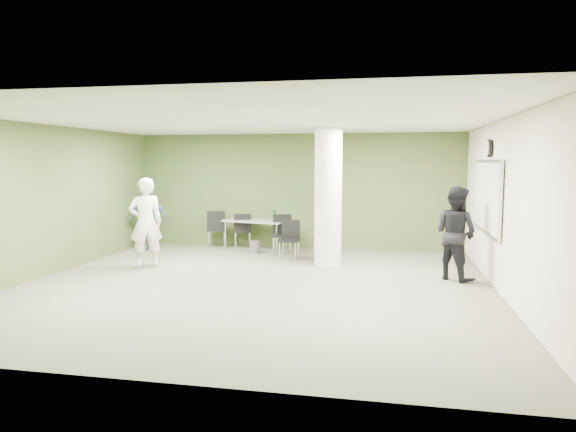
% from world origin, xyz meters
% --- Properties ---
extents(floor, '(8.00, 8.00, 0.00)m').
position_xyz_m(floor, '(0.00, 0.00, 0.00)').
color(floor, '#555644').
rests_on(floor, ground).
extents(ceiling, '(8.00, 8.00, 0.00)m').
position_xyz_m(ceiling, '(0.00, 0.00, 2.80)').
color(ceiling, white).
rests_on(ceiling, wall_back).
extents(wall_back, '(8.00, 2.80, 0.02)m').
position_xyz_m(wall_back, '(0.00, 4.00, 1.40)').
color(wall_back, '#475D2B').
rests_on(wall_back, floor).
extents(wall_left, '(0.02, 8.00, 2.80)m').
position_xyz_m(wall_left, '(-4.00, 0.00, 1.40)').
color(wall_left, '#475D2B').
rests_on(wall_left, floor).
extents(wall_right_cream, '(0.02, 8.00, 2.80)m').
position_xyz_m(wall_right_cream, '(4.00, 0.00, 1.40)').
color(wall_right_cream, beige).
rests_on(wall_right_cream, floor).
extents(column, '(0.56, 0.56, 2.80)m').
position_xyz_m(column, '(1.00, 2.00, 1.40)').
color(column, silver).
rests_on(column, floor).
extents(whiteboard, '(0.05, 2.30, 1.30)m').
position_xyz_m(whiteboard, '(3.92, 1.20, 1.50)').
color(whiteboard, silver).
rests_on(whiteboard, wall_right_cream).
extents(wall_clock, '(0.06, 0.32, 0.32)m').
position_xyz_m(wall_clock, '(3.92, 1.20, 2.35)').
color(wall_clock, black).
rests_on(wall_clock, wall_right_cream).
extents(folding_table, '(1.61, 0.96, 0.97)m').
position_xyz_m(folding_table, '(-0.91, 3.48, 0.67)').
color(folding_table, gray).
rests_on(folding_table, floor).
extents(wastebasket, '(0.24, 0.24, 0.28)m').
position_xyz_m(wastebasket, '(-0.81, 2.98, 0.14)').
color(wastebasket, '#4C4C4C').
rests_on(wastebasket, floor).
extents(chair_back_left, '(0.56, 0.56, 0.92)m').
position_xyz_m(chair_back_left, '(-1.94, 3.57, 0.54)').
color(chair_back_left, black).
rests_on(chair_back_left, floor).
extents(chair_back_right, '(0.54, 0.54, 0.87)m').
position_xyz_m(chair_back_right, '(-1.28, 3.57, 0.50)').
color(chair_back_right, black).
rests_on(chair_back_right, floor).
extents(chair_table_left, '(0.51, 0.51, 0.90)m').
position_xyz_m(chair_table_left, '(-0.18, 3.06, 0.53)').
color(chair_table_left, black).
rests_on(chair_table_left, floor).
extents(chair_table_right, '(0.43, 0.43, 0.84)m').
position_xyz_m(chair_table_right, '(0.11, 2.49, 0.49)').
color(chair_table_right, black).
rests_on(chair_table_right, floor).
extents(woman_white, '(0.78, 0.73, 1.80)m').
position_xyz_m(woman_white, '(-2.57, 1.07, 0.90)').
color(woman_white, white).
rests_on(woman_white, floor).
extents(man_black, '(1.03, 1.02, 1.68)m').
position_xyz_m(man_black, '(3.40, 1.10, 0.84)').
color(man_black, black).
rests_on(man_black, floor).
extents(man_blue, '(0.96, 0.58, 1.53)m').
position_xyz_m(man_blue, '(-3.40, 2.88, 0.77)').
color(man_blue, '#4673AF').
rests_on(man_blue, floor).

